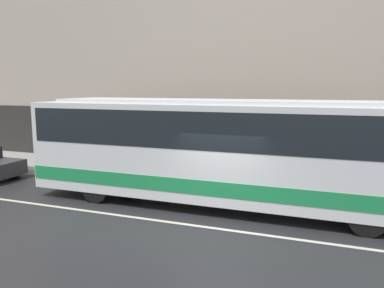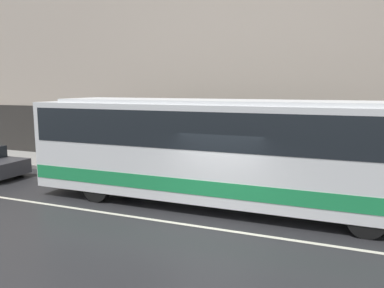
% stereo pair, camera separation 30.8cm
% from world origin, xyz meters
% --- Properties ---
extents(ground_plane, '(60.00, 60.00, 0.00)m').
position_xyz_m(ground_plane, '(0.00, 0.00, 0.00)').
color(ground_plane, '#262628').
extents(sidewalk, '(60.00, 2.90, 0.17)m').
position_xyz_m(sidewalk, '(0.00, 5.45, 0.09)').
color(sidewalk, gray).
rests_on(sidewalk, ground_plane).
extents(building_facade, '(60.00, 0.35, 12.91)m').
position_xyz_m(building_facade, '(0.00, 7.04, 6.25)').
color(building_facade, '#B7A899').
rests_on(building_facade, ground_plane).
extents(lane_stripe, '(54.00, 0.14, 0.01)m').
position_xyz_m(lane_stripe, '(0.00, 0.00, 0.00)').
color(lane_stripe, beige).
rests_on(lane_stripe, ground_plane).
extents(transit_bus, '(12.28, 2.58, 3.43)m').
position_xyz_m(transit_bus, '(-0.64, 1.99, 1.94)').
color(transit_bus, white).
rests_on(transit_bus, ground_plane).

